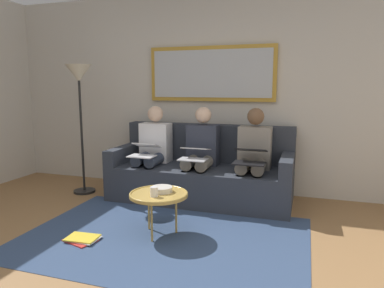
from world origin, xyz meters
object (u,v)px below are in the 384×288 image
at_px(bowl, 162,189).
at_px(magazine_stack, 82,239).
at_px(laptop_black, 250,156).
at_px(person_middle, 201,151).
at_px(standing_lamp, 79,88).
at_px(cup, 154,192).
at_px(laptop_silver, 195,153).
at_px(laptop_white, 145,150).
at_px(person_right, 153,148).
at_px(coffee_table, 159,195).
at_px(framed_mirror, 211,74).
at_px(person_left, 253,154).
at_px(couch, 202,173).

distance_m(bowl, magazine_stack, 0.85).
bearing_deg(laptop_black, person_middle, -20.45).
bearing_deg(laptop_black, standing_lamp, -1.04).
bearing_deg(cup, magazine_stack, 22.28).
xyz_separation_m(bowl, laptop_silver, (-0.06, -0.84, 0.20)).
distance_m(bowl, laptop_silver, 0.86).
height_order(cup, laptop_white, laptop_white).
xyz_separation_m(laptop_silver, person_right, (0.64, -0.25, -0.02)).
bearing_deg(laptop_white, cup, 119.51).
bearing_deg(coffee_table, bowl, -99.74).
xyz_separation_m(person_right, laptop_white, (0.00, 0.24, 0.02)).
xyz_separation_m(cup, bowl, (-0.01, -0.15, -0.02)).
xyz_separation_m(framed_mirror, laptop_silver, (0.00, 0.71, -0.92)).
height_order(laptop_black, standing_lamp, standing_lamp).
bearing_deg(bowl, laptop_white, -55.68).
distance_m(coffee_table, person_left, 1.37).
xyz_separation_m(coffee_table, person_middle, (-0.07, -1.15, 0.22)).
xyz_separation_m(coffee_table, laptop_silver, (-0.07, -0.90, 0.24)).
relative_size(framed_mirror, standing_lamp, 1.01).
height_order(magazine_stack, standing_lamp, standing_lamp).
height_order(person_middle, person_right, same).
bearing_deg(couch, laptop_silver, 90.00).
height_order(laptop_silver, laptop_white, laptop_white).
height_order(laptop_silver, magazine_stack, laptop_silver).
distance_m(laptop_black, person_right, 1.30).
distance_m(couch, standing_lamp, 1.90).
xyz_separation_m(couch, person_middle, (0.00, 0.07, 0.30)).
bearing_deg(standing_lamp, framed_mirror, -157.07).
bearing_deg(bowl, magazine_stack, 32.98).
bearing_deg(person_middle, framed_mirror, -90.00).
bearing_deg(laptop_silver, standing_lamp, -1.98).
distance_m(bowl, person_left, 1.31).
distance_m(couch, person_right, 0.71).
bearing_deg(framed_mirror, couch, 90.00).
distance_m(person_left, laptop_black, 0.24).
xyz_separation_m(person_left, standing_lamp, (2.19, 0.20, 0.76)).
relative_size(bowl, person_left, 0.17).
bearing_deg(laptop_white, laptop_silver, 178.79).
relative_size(coffee_table, person_left, 0.48).
distance_m(laptop_black, laptop_silver, 0.64).
distance_m(magazine_stack, standing_lamp, 2.06).
distance_m(person_left, person_middle, 0.64).
distance_m(couch, laptop_white, 0.78).
distance_m(person_right, magazine_stack, 1.61).
xyz_separation_m(coffee_table, laptop_black, (-0.71, -0.91, 0.24)).
bearing_deg(standing_lamp, person_right, -167.67).
xyz_separation_m(laptop_silver, standing_lamp, (1.55, -0.05, 0.75)).
relative_size(person_middle, person_right, 1.00).
bearing_deg(laptop_black, laptop_white, 0.01).
relative_size(laptop_silver, laptop_white, 0.91).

